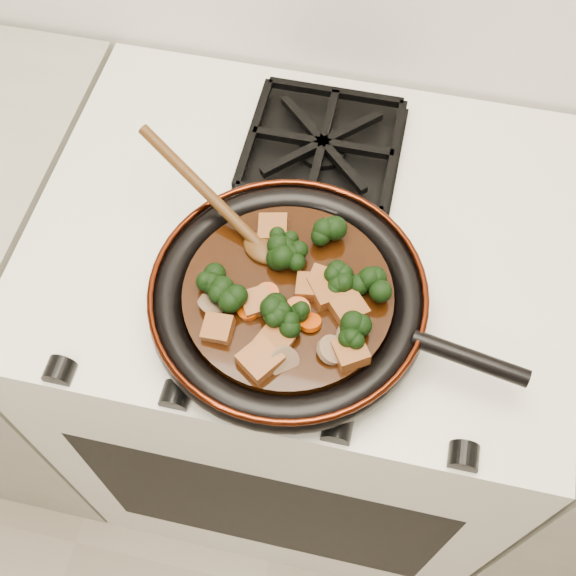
# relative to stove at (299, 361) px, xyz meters

# --- Properties ---
(stove) EXTENTS (0.76, 0.60, 0.90)m
(stove) POSITION_rel_stove_xyz_m (0.00, 0.00, 0.00)
(stove) COLOR white
(stove) RESTS_ON ground
(burner_grate_front) EXTENTS (0.23, 0.23, 0.03)m
(burner_grate_front) POSITION_rel_stove_xyz_m (0.00, -0.14, 0.46)
(burner_grate_front) COLOR black
(burner_grate_front) RESTS_ON stove
(burner_grate_back) EXTENTS (0.23, 0.23, 0.03)m
(burner_grate_back) POSITION_rel_stove_xyz_m (0.00, 0.14, 0.46)
(burner_grate_back) COLOR black
(burner_grate_back) RESTS_ON stove
(skillet) EXTENTS (0.47, 0.35, 0.05)m
(skillet) POSITION_rel_stove_xyz_m (0.01, -0.14, 0.49)
(skillet) COLOR black
(skillet) RESTS_ON burner_grate_front
(braising_sauce) EXTENTS (0.26, 0.26, 0.02)m
(braising_sauce) POSITION_rel_stove_xyz_m (0.01, -0.14, 0.50)
(braising_sauce) COLOR black
(braising_sauce) RESTS_ON skillet
(tofu_cube_0) EXTENTS (0.05, 0.04, 0.02)m
(tofu_cube_0) POSITION_rel_stove_xyz_m (0.05, -0.12, 0.52)
(tofu_cube_0) COLOR brown
(tofu_cube_0) RESTS_ON braising_sauce
(tofu_cube_1) EXTENTS (0.04, 0.04, 0.03)m
(tofu_cube_1) POSITION_rel_stove_xyz_m (-0.06, -0.21, 0.52)
(tofu_cube_1) COLOR brown
(tofu_cube_1) RESTS_ON braising_sauce
(tofu_cube_2) EXTENTS (0.06, 0.06, 0.03)m
(tofu_cube_2) POSITION_rel_stove_xyz_m (0.06, -0.13, 0.52)
(tofu_cube_2) COLOR brown
(tofu_cube_2) RESTS_ON braising_sauce
(tofu_cube_3) EXTENTS (0.04, 0.04, 0.02)m
(tofu_cube_3) POSITION_rel_stove_xyz_m (0.04, -0.13, 0.52)
(tofu_cube_3) COLOR brown
(tofu_cube_3) RESTS_ON braising_sauce
(tofu_cube_4) EXTENTS (0.06, 0.06, 0.02)m
(tofu_cube_4) POSITION_rel_stove_xyz_m (-0.00, -0.24, 0.52)
(tofu_cube_4) COLOR brown
(tofu_cube_4) RESTS_ON braising_sauce
(tofu_cube_5) EXTENTS (0.05, 0.05, 0.02)m
(tofu_cube_5) POSITION_rel_stove_xyz_m (0.10, -0.21, 0.52)
(tofu_cube_5) COLOR brown
(tofu_cube_5) RESTS_ON braising_sauce
(tofu_cube_6) EXTENTS (0.05, 0.05, 0.03)m
(tofu_cube_6) POSITION_rel_stove_xyz_m (0.01, -0.21, 0.52)
(tofu_cube_6) COLOR brown
(tofu_cube_6) RESTS_ON braising_sauce
(tofu_cube_7) EXTENTS (0.05, 0.05, 0.02)m
(tofu_cube_7) POSITION_rel_stove_xyz_m (0.09, -0.15, 0.52)
(tofu_cube_7) COLOR brown
(tofu_cube_7) RESTS_ON braising_sauce
(tofu_cube_8) EXTENTS (0.04, 0.04, 0.03)m
(tofu_cube_8) POSITION_rel_stove_xyz_m (-0.03, -0.05, 0.52)
(tofu_cube_8) COLOR brown
(tofu_cube_8) RESTS_ON braising_sauce
(tofu_cube_9) EXTENTS (0.05, 0.05, 0.02)m
(tofu_cube_9) POSITION_rel_stove_xyz_m (-0.02, -0.16, 0.52)
(tofu_cube_9) COLOR brown
(tofu_cube_9) RESTS_ON braising_sauce
(broccoli_floret_0) EXTENTS (0.07, 0.07, 0.06)m
(broccoli_floret_0) POSITION_rel_stove_xyz_m (0.07, -0.11, 0.52)
(broccoli_floret_0) COLOR black
(broccoli_floret_0) RESTS_ON braising_sauce
(broccoli_floret_1) EXTENTS (0.09, 0.08, 0.06)m
(broccoli_floret_1) POSITION_rel_stove_xyz_m (-0.08, -0.15, 0.52)
(broccoli_floret_1) COLOR black
(broccoli_floret_1) RESTS_ON braising_sauce
(broccoli_floret_2) EXTENTS (0.09, 0.09, 0.08)m
(broccoli_floret_2) POSITION_rel_stove_xyz_m (0.00, -0.09, 0.52)
(broccoli_floret_2) COLOR black
(broccoli_floret_2) RESTS_ON braising_sauce
(broccoli_floret_3) EXTENTS (0.08, 0.09, 0.07)m
(broccoli_floret_3) POSITION_rel_stove_xyz_m (0.02, -0.18, 0.52)
(broccoli_floret_3) COLOR black
(broccoli_floret_3) RESTS_ON braising_sauce
(broccoli_floret_4) EXTENTS (0.08, 0.09, 0.06)m
(broccoli_floret_4) POSITION_rel_stove_xyz_m (0.11, -0.11, 0.52)
(broccoli_floret_4) COLOR black
(broccoli_floret_4) RESTS_ON braising_sauce
(broccoli_floret_5) EXTENTS (0.07, 0.07, 0.08)m
(broccoli_floret_5) POSITION_rel_stove_xyz_m (0.04, -0.05, 0.52)
(broccoli_floret_5) COLOR black
(broccoli_floret_5) RESTS_ON braising_sauce
(broccoli_floret_6) EXTENTS (0.07, 0.07, 0.07)m
(broccoli_floret_6) POSITION_rel_stove_xyz_m (-0.06, -0.18, 0.52)
(broccoli_floret_6) COLOR black
(broccoli_floret_6) RESTS_ON braising_sauce
(broccoli_floret_7) EXTENTS (0.09, 0.08, 0.07)m
(broccoli_floret_7) POSITION_rel_stove_xyz_m (0.10, -0.18, 0.52)
(broccoli_floret_7) COLOR black
(broccoli_floret_7) RESTS_ON braising_sauce
(broccoli_floret_8) EXTENTS (0.08, 0.08, 0.07)m
(broccoli_floret_8) POSITION_rel_stove_xyz_m (-0.01, -0.18, 0.52)
(broccoli_floret_8) COLOR black
(broccoli_floret_8) RESTS_ON braising_sauce
(broccoli_floret_9) EXTENTS (0.08, 0.08, 0.07)m
(broccoli_floret_9) POSITION_rel_stove_xyz_m (-0.01, -0.07, 0.52)
(broccoli_floret_9) COLOR black
(broccoli_floret_9) RESTS_ON braising_sauce
(carrot_coin_0) EXTENTS (0.03, 0.03, 0.01)m
(carrot_coin_0) POSITION_rel_stove_xyz_m (-0.01, -0.15, 0.51)
(carrot_coin_0) COLOR #AE3704
(carrot_coin_0) RESTS_ON braising_sauce
(carrot_coin_1) EXTENTS (0.03, 0.03, 0.01)m
(carrot_coin_1) POSITION_rel_stove_xyz_m (0.03, -0.16, 0.51)
(carrot_coin_1) COLOR #AE3704
(carrot_coin_1) RESTS_ON braising_sauce
(carrot_coin_2) EXTENTS (0.03, 0.03, 0.02)m
(carrot_coin_2) POSITION_rel_stove_xyz_m (0.04, -0.18, 0.51)
(carrot_coin_2) COLOR #AE3704
(carrot_coin_2) RESTS_ON braising_sauce
(carrot_coin_3) EXTENTS (0.03, 0.03, 0.02)m
(carrot_coin_3) POSITION_rel_stove_xyz_m (-0.03, -0.17, 0.51)
(carrot_coin_3) COLOR #AE3704
(carrot_coin_3) RESTS_ON braising_sauce
(mushroom_slice_0) EXTENTS (0.05, 0.05, 0.03)m
(mushroom_slice_0) POSITION_rel_stove_xyz_m (0.02, -0.23, 0.52)
(mushroom_slice_0) COLOR #7F6349
(mushroom_slice_0) RESTS_ON braising_sauce
(mushroom_slice_1) EXTENTS (0.04, 0.03, 0.03)m
(mushroom_slice_1) POSITION_rel_stove_xyz_m (0.09, -0.18, 0.52)
(mushroom_slice_1) COLOR #7F6349
(mushroom_slice_1) RESTS_ON braising_sauce
(mushroom_slice_2) EXTENTS (0.04, 0.04, 0.03)m
(mushroom_slice_2) POSITION_rel_stove_xyz_m (-0.08, -0.18, 0.52)
(mushroom_slice_2) COLOR #7F6349
(mushroom_slice_2) RESTS_ON braising_sauce
(mushroom_slice_3) EXTENTS (0.04, 0.04, 0.02)m
(mushroom_slice_3) POSITION_rel_stove_xyz_m (0.08, -0.21, 0.52)
(mushroom_slice_3) COLOR #7F6349
(mushroom_slice_3) RESTS_ON braising_sauce
(wooden_spoon) EXTENTS (0.14, 0.09, 0.22)m
(wooden_spoon) POSITION_rel_stove_xyz_m (-0.09, -0.06, 0.53)
(wooden_spoon) COLOR #472A0F
(wooden_spoon) RESTS_ON braising_sauce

